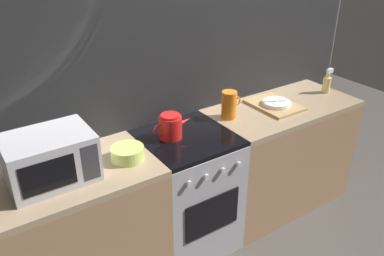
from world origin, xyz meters
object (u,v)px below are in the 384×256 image
object	(u,v)px
microwave	(49,158)
pitcher	(229,105)
kettle	(171,126)
mixing_bowl	(127,153)
dish_pile	(275,104)
spray_bottle	(327,83)
stove_unit	(187,192)

from	to	relation	value
microwave	pitcher	distance (m)	1.30
kettle	mixing_bowl	bearing A→B (deg)	-166.26
mixing_bowl	dish_pile	bearing A→B (deg)	2.97
dish_pile	mixing_bowl	bearing A→B (deg)	-177.03
pitcher	spray_bottle	xyz separation A→B (m)	(0.97, -0.08, -0.02)
mixing_bowl	pitcher	bearing A→B (deg)	7.57
stove_unit	dish_pile	size ratio (longest dim) A/B	2.25
stove_unit	pitcher	xyz separation A→B (m)	(0.41, 0.07, 0.55)
microwave	spray_bottle	world-z (taller)	microwave
microwave	mixing_bowl	distance (m)	0.45
mixing_bowl	dish_pile	world-z (taller)	mixing_bowl
pitcher	stove_unit	bearing A→B (deg)	-169.76
microwave	spray_bottle	xyz separation A→B (m)	(2.27, -0.01, -0.06)
kettle	spray_bottle	xyz separation A→B (m)	(1.48, -0.05, -0.00)
stove_unit	microwave	distance (m)	1.06
stove_unit	pitcher	distance (m)	0.69
mixing_bowl	pitcher	distance (m)	0.87
spray_bottle	mixing_bowl	bearing A→B (deg)	-178.83
stove_unit	kettle	bearing A→B (deg)	153.70
stove_unit	kettle	xyz separation A→B (m)	(-0.09, 0.05, 0.53)
dish_pile	kettle	bearing A→B (deg)	178.74
microwave	mixing_bowl	bearing A→B (deg)	-5.69
mixing_bowl	kettle	bearing A→B (deg)	13.74
dish_pile	microwave	bearing A→B (deg)	-179.23
kettle	spray_bottle	world-z (taller)	spray_bottle
mixing_bowl	spray_bottle	xyz separation A→B (m)	(1.84, 0.04, 0.04)
stove_unit	spray_bottle	world-z (taller)	spray_bottle
mixing_bowl	spray_bottle	bearing A→B (deg)	1.17
kettle	spray_bottle	size ratio (longest dim) A/B	1.40
spray_bottle	stove_unit	bearing A→B (deg)	179.91
microwave	spray_bottle	distance (m)	2.27
kettle	microwave	bearing A→B (deg)	-176.84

